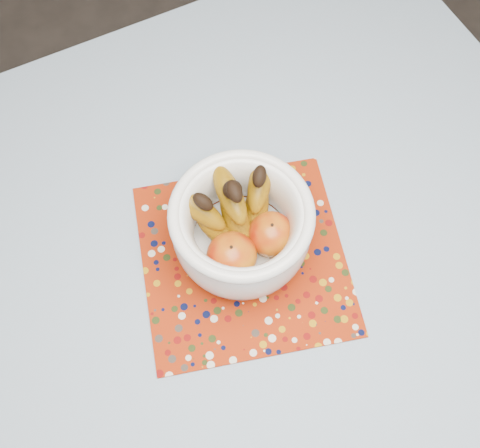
# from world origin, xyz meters

# --- Properties ---
(table) EXTENTS (1.20, 1.20, 0.75)m
(table) POSITION_xyz_m (0.00, 0.00, 0.67)
(table) COLOR brown
(table) RESTS_ON ground
(tablecloth) EXTENTS (1.32, 1.32, 0.01)m
(tablecloth) POSITION_xyz_m (0.00, 0.00, 0.76)
(tablecloth) COLOR slate
(tablecloth) RESTS_ON table
(placemat) EXTENTS (0.42, 0.42, 0.00)m
(placemat) POSITION_xyz_m (0.00, 0.08, 0.76)
(placemat) COLOR maroon
(placemat) RESTS_ON tablecloth
(fruit_bowl) EXTENTS (0.24, 0.23, 0.17)m
(fruit_bowl) POSITION_xyz_m (0.01, 0.11, 0.84)
(fruit_bowl) COLOR white
(fruit_bowl) RESTS_ON placemat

